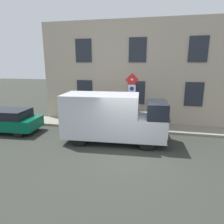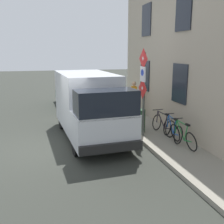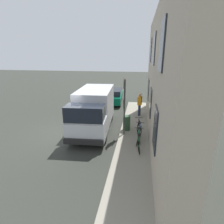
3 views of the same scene
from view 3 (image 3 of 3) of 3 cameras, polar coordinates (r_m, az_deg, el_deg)
The scene contains 11 objects.
ground_plane at distance 11.28m, azimuth -14.42°, elevation -6.54°, with size 80.00×80.00×0.00m, color #2F312B.
sidewalk_slab at distance 10.39m, azimuth 6.97°, elevation -7.85°, with size 1.67×14.95×0.14m, color gray.
building_facade at distance 9.48m, azimuth 15.00°, elevation 9.99°, with size 0.75×12.95×6.70m.
sign_post_stacked at distance 9.82m, azimuth 3.78°, elevation 4.12°, with size 0.15×0.56×3.21m.
delivery_van at distance 11.10m, azimuth -5.79°, elevation 0.94°, with size 2.31×5.44×2.50m.
parked_hatchback at distance 17.38m, azimuth 0.23°, elevation 5.28°, with size 1.96×4.09×1.38m.
bicycle_green at distance 8.96m, azimuth 8.54°, elevation -9.22°, with size 0.46×1.71×0.89m.
bicycle_blue at distance 9.65m, azimuth 8.62°, elevation -7.13°, with size 0.46×1.72×0.89m.
bicycle_black at distance 10.36m, azimuth 8.68°, elevation -5.32°, with size 0.46×1.72×0.89m.
pedestrian at distance 13.41m, azimuth 8.84°, elevation 2.67°, with size 0.34×0.45×1.72m.
litter_bin at distance 10.89m, azimuth 4.69°, elevation -3.51°, with size 0.44×0.44×0.90m, color #2D5133.
Camera 3 is at (4.33, -9.35, 4.59)m, focal length 28.54 mm.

